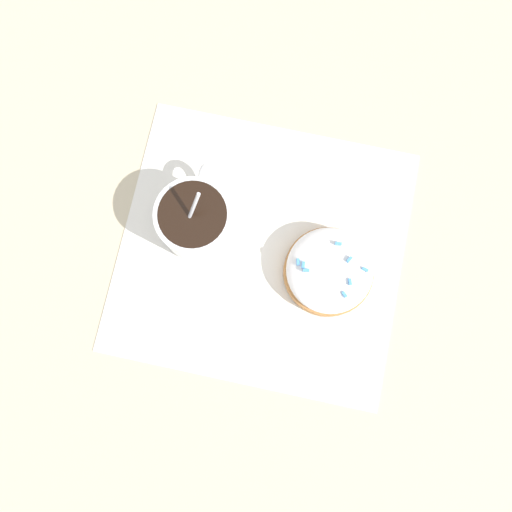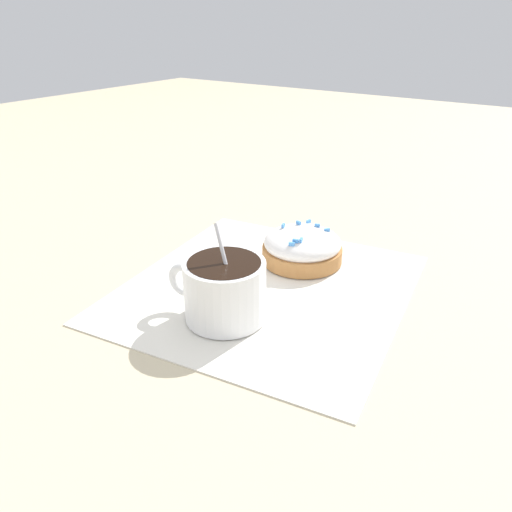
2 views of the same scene
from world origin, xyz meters
TOP-DOWN VIEW (x-y plane):
  - ground_plane at (0.00, 0.00)m, footprint 3.00×3.00m
  - paper_napkin at (0.00, 0.00)m, footprint 0.37×0.35m
  - coffee_cup at (0.08, -0.00)m, footprint 0.08×0.11m
  - frosted_pastry at (-0.08, -0.00)m, footprint 0.10×0.10m

SIDE VIEW (x-z plane):
  - ground_plane at x=0.00m, z-range 0.00..0.00m
  - paper_napkin at x=0.00m, z-range 0.00..0.00m
  - frosted_pastry at x=-0.08m, z-range 0.00..0.05m
  - coffee_cup at x=0.08m, z-range -0.01..0.09m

